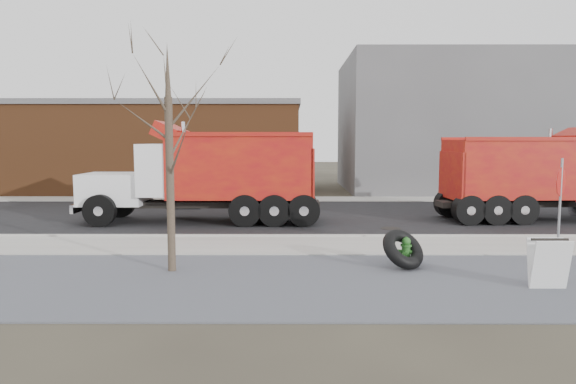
{
  "coord_description": "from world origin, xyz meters",
  "views": [
    {
      "loc": [
        -0.48,
        -14.21,
        3.02
      ],
      "look_at": [
        -0.53,
        1.98,
        1.4
      ],
      "focal_mm": 32.0,
      "sensor_mm": 36.0,
      "label": 1
    }
  ],
  "objects_px": {
    "stop_sign": "(560,193)",
    "dump_truck_red_a": "(544,174)",
    "fire_hydrant": "(406,253)",
    "truck_tire": "(403,249)",
    "dump_truck_red_b": "(211,172)",
    "sandwich_board": "(549,263)"
  },
  "relations": [
    {
      "from": "stop_sign",
      "to": "dump_truck_red_b",
      "type": "distance_m",
      "value": 11.53
    },
    {
      "from": "truck_tire",
      "to": "dump_truck_red_b",
      "type": "bearing_deg",
      "value": 128.74
    },
    {
      "from": "dump_truck_red_a",
      "to": "dump_truck_red_b",
      "type": "distance_m",
      "value": 12.51
    },
    {
      "from": "fire_hydrant",
      "to": "truck_tire",
      "type": "relative_size",
      "value": 0.52
    },
    {
      "from": "dump_truck_red_b",
      "to": "dump_truck_red_a",
      "type": "bearing_deg",
      "value": -178.23
    },
    {
      "from": "truck_tire",
      "to": "sandwich_board",
      "type": "height_order",
      "value": "sandwich_board"
    },
    {
      "from": "sandwich_board",
      "to": "dump_truck_red_a",
      "type": "bearing_deg",
      "value": 64.79
    },
    {
      "from": "dump_truck_red_a",
      "to": "dump_truck_red_b",
      "type": "height_order",
      "value": "dump_truck_red_b"
    },
    {
      "from": "fire_hydrant",
      "to": "stop_sign",
      "type": "relative_size",
      "value": 0.28
    },
    {
      "from": "truck_tire",
      "to": "dump_truck_red_b",
      "type": "xyz_separation_m",
      "value": [
        -5.59,
        6.96,
        1.39
      ]
    },
    {
      "from": "fire_hydrant",
      "to": "dump_truck_red_a",
      "type": "relative_size",
      "value": 0.09
    },
    {
      "from": "fire_hydrant",
      "to": "truck_tire",
      "type": "bearing_deg",
      "value": -107.91
    },
    {
      "from": "fire_hydrant",
      "to": "truck_tire",
      "type": "xyz_separation_m",
      "value": [
        -0.1,
        -0.13,
        0.13
      ]
    },
    {
      "from": "stop_sign",
      "to": "dump_truck_red_b",
      "type": "height_order",
      "value": "dump_truck_red_b"
    },
    {
      "from": "fire_hydrant",
      "to": "dump_truck_red_b",
      "type": "bearing_deg",
      "value": 149.27
    },
    {
      "from": "truck_tire",
      "to": "sandwich_board",
      "type": "bearing_deg",
      "value": -33.69
    },
    {
      "from": "stop_sign",
      "to": "fire_hydrant",
      "type": "bearing_deg",
      "value": 156.98
    },
    {
      "from": "dump_truck_red_a",
      "to": "fire_hydrant",
      "type": "bearing_deg",
      "value": -136.45
    },
    {
      "from": "fire_hydrant",
      "to": "dump_truck_red_a",
      "type": "bearing_deg",
      "value": 66.47
    },
    {
      "from": "sandwich_board",
      "to": "dump_truck_red_a",
      "type": "distance_m",
      "value": 10.2
    },
    {
      "from": "truck_tire",
      "to": "stop_sign",
      "type": "height_order",
      "value": "stop_sign"
    },
    {
      "from": "stop_sign",
      "to": "dump_truck_red_a",
      "type": "xyz_separation_m",
      "value": [
        3.18,
        7.26,
        -0.02
      ]
    }
  ]
}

